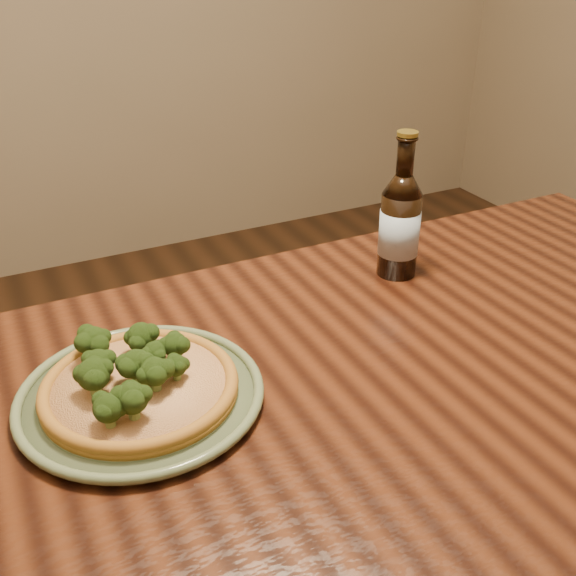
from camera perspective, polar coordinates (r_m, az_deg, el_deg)
name	(u,v)px	position (r m, az deg, el deg)	size (l,w,h in m)	color
table	(369,448)	(0.98, 6.90, -13.28)	(1.60, 0.90, 0.75)	#411C0D
plate	(141,395)	(0.92, -12.35, -8.82)	(0.33, 0.33, 0.02)	#657450
pizza	(137,383)	(0.91, -12.63, -7.82)	(0.26, 0.26, 0.07)	#AF7327
beer_bottle	(400,224)	(1.19, 9.45, 5.37)	(0.07, 0.07, 0.26)	black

